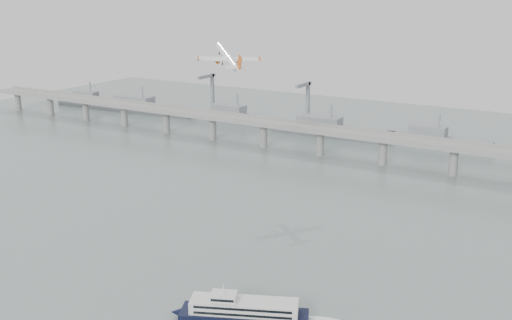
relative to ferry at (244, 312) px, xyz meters
The scene contains 5 objects.
ground 57.74m from the ferry, 145.41° to the left, with size 900.00×900.00×0.00m, color slate.
bridge 238.10m from the ferry, 101.79° to the left, with size 800.00×22.00×23.90m.
distant_fleet 360.27m from the ferry, 124.25° to the left, with size 453.00×60.90×40.00m.
ferry is the anchor object (origin of this frame).
airliner 168.53m from the ferry, 125.56° to the left, with size 35.86×34.79×17.17m.
Camera 1 is at (156.17, -204.92, 122.09)m, focal length 42.00 mm.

